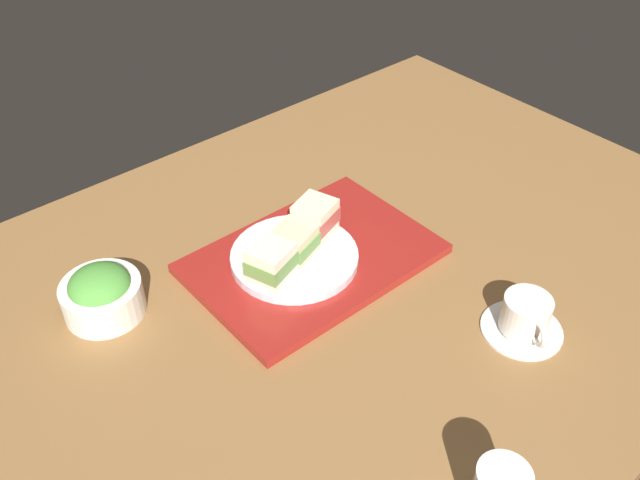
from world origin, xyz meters
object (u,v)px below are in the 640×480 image
(sandwich_far, at_px, (271,263))
(coffee_cup, at_px, (525,318))
(sandwich_plate, at_px, (294,257))
(sandwich_near, at_px, (315,218))
(sandwich_middle, at_px, (294,242))
(salad_bowl, at_px, (102,294))

(sandwich_far, relative_size, coffee_cup, 0.67)
(sandwich_plate, bearing_deg, coffee_cup, 117.17)
(sandwich_near, relative_size, sandwich_middle, 1.03)
(sandwich_plate, relative_size, sandwich_far, 2.57)
(sandwich_middle, bearing_deg, sandwich_far, 18.87)
(sandwich_plate, distance_m, sandwich_middle, 0.03)
(sandwich_middle, height_order, sandwich_far, sandwich_far)
(sandwich_middle, height_order, coffee_cup, sandwich_middle)
(salad_bowl, bearing_deg, coffee_cup, 135.78)
(sandwich_near, relative_size, coffee_cup, 0.68)
(sandwich_plate, xyz_separation_m, sandwich_far, (0.06, 0.02, 0.04))
(sandwich_plate, height_order, sandwich_far, sandwich_far)
(sandwich_near, xyz_separation_m, salad_bowl, (0.34, -0.09, -0.02))
(sandwich_near, xyz_separation_m, sandwich_middle, (0.06, 0.02, -0.01))
(sandwich_plate, bearing_deg, sandwich_middle, 180.00)
(sandwich_near, relative_size, sandwich_far, 1.01)
(sandwich_middle, bearing_deg, coffee_cup, 117.17)
(coffee_cup, bearing_deg, sandwich_far, -53.14)
(sandwich_plate, distance_m, sandwich_near, 0.08)
(sandwich_near, bearing_deg, sandwich_far, 18.87)
(sandwich_far, bearing_deg, coffee_cup, 126.86)
(sandwich_plate, xyz_separation_m, sandwich_middle, (-0.00, 0.00, 0.03))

